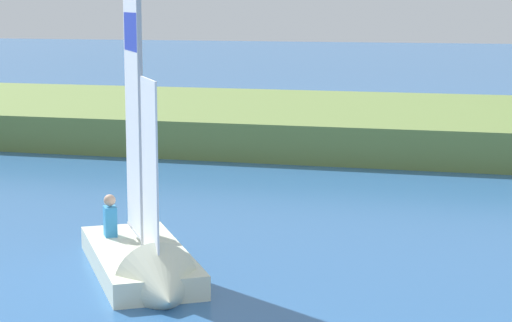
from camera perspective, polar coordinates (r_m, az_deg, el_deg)
name	(u,v)px	position (r m, az deg, el deg)	size (l,w,h in m)	color
shore_bank	(381,124)	(30.22, 7.51, 2.21)	(80.00, 10.40, 1.06)	olive
sailboat	(148,256)	(14.79, -6.51, -5.65)	(3.37, 4.22, 6.64)	silver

